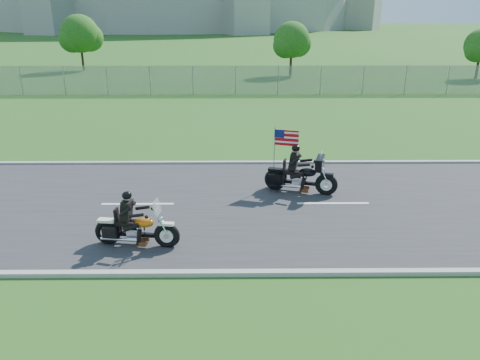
{
  "coord_description": "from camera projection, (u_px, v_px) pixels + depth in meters",
  "views": [
    {
      "loc": [
        1.02,
        -13.23,
        5.63
      ],
      "look_at": [
        1.14,
        0.0,
        0.81
      ],
      "focal_mm": 35.0,
      "sensor_mm": 36.0,
      "label": 1
    }
  ],
  "objects": [
    {
      "name": "ground",
      "position": [
        203.0,
        205.0,
        14.35
      ],
      "size": [
        420.0,
        420.0,
        0.0
      ],
      "primitive_type": "plane",
      "color": "#1F4E18",
      "rests_on": "ground"
    },
    {
      "name": "motorcycle_follow",
      "position": [
        300.0,
        177.0,
        15.13
      ],
      "size": [
        2.35,
        1.11,
        2.01
      ],
      "rotation": [
        0.0,
        0.0,
        -0.29
      ],
      "color": "black",
      "rests_on": "ground"
    },
    {
      "name": "road",
      "position": [
        203.0,
        204.0,
        14.34
      ],
      "size": [
        120.0,
        8.0,
        0.04
      ],
      "primitive_type": "cube",
      "color": "#28282B",
      "rests_on": "ground"
    },
    {
      "name": "tree_fence_mid",
      "position": [
        81.0,
        36.0,
        45.08
      ],
      "size": [
        3.96,
        3.69,
        5.3
      ],
      "color": "#382316",
      "rests_on": "ground"
    },
    {
      "name": "curb_south",
      "position": [
        191.0,
        273.0,
        10.52
      ],
      "size": [
        120.0,
        0.18,
        0.12
      ],
      "primitive_type": "cube",
      "color": "#9E9B93",
      "rests_on": "ground"
    },
    {
      "name": "motorcycle_lead",
      "position": [
        135.0,
        229.0,
        11.69
      ],
      "size": [
        2.2,
        0.71,
        1.48
      ],
      "rotation": [
        0.0,
        0.0,
        -0.13
      ],
      "color": "black",
      "rests_on": "ground"
    },
    {
      "name": "fence",
      "position": [
        150.0,
        80.0,
        32.75
      ],
      "size": [
        60.0,
        0.03,
        2.0
      ],
      "primitive_type": "cube",
      "color": "gray",
      "rests_on": "ground"
    },
    {
      "name": "curb_north",
      "position": [
        210.0,
        163.0,
        18.13
      ],
      "size": [
        120.0,
        0.18,
        0.12
      ],
      "primitive_type": "cube",
      "color": "#9E9B93",
      "rests_on": "ground"
    },
    {
      "name": "tree_fence_near",
      "position": [
        292.0,
        42.0,
        41.6
      ],
      "size": [
        3.52,
        3.28,
        4.75
      ],
      "color": "#382316",
      "rests_on": "ground"
    }
  ]
}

